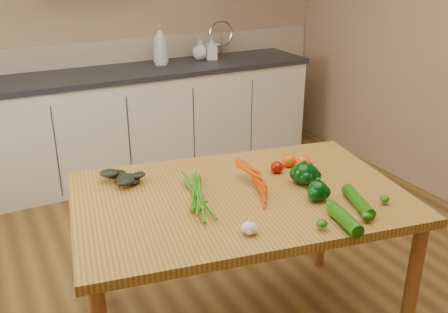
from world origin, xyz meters
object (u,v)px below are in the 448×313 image
pepper_b (310,174)px  leafy_greens (125,174)px  table (239,211)px  carrot_bunch (237,185)px  pepper_a (303,174)px  tomato_a (277,167)px  zucchini_a (358,201)px  garlic_bulb (250,228)px  tomato_b (289,161)px  zucchini_b (345,220)px  soap_bottle_b (212,48)px  tomato_c (303,162)px  pepper_c (318,191)px  soap_bottle_c (200,49)px  soap_bottle_a (160,45)px

pepper_b → leafy_greens: bearing=153.8°
table → carrot_bunch: size_ratio=5.89×
pepper_a → tomato_a: pepper_a is taller
table → zucchini_a: zucchini_a is taller
garlic_bulb → tomato_a: tomato_a is taller
tomato_b → zucchini_b: size_ratio=0.36×
soap_bottle_b → tomato_a: bearing=89.6°
carrot_bunch → tomato_a: (0.28, 0.10, -0.01)m
tomato_c → garlic_bulb: bearing=-142.9°
leafy_greens → tomato_b: 0.81m
pepper_a → zucchini_a: pepper_a is taller
garlic_bulb → zucchini_a: bearing=-2.1°
zucchini_a → pepper_a: bearing=104.5°
pepper_c → garlic_bulb: bearing=-165.1°
table → pepper_b: 0.38m
carrot_bunch → pepper_b: size_ratio=3.19×
soap_bottle_c → pepper_c: size_ratio=1.92×
table → soap_bottle_b: size_ratio=7.96×
pepper_b → tomato_a: size_ratio=1.35×
soap_bottle_c → carrot_bunch: (-0.87, -2.27, -0.16)m
soap_bottle_b → pepper_c: soap_bottle_b is taller
table → tomato_a: 0.32m
soap_bottle_c → zucchini_a: size_ratio=0.72×
soap_bottle_a → tomato_b: soap_bottle_a is taller
carrot_bunch → pepper_b: bearing=-1.1°
table → zucchini_a: bearing=-31.0°
carrot_bunch → garlic_bulb: 0.36m
pepper_b → zucchini_a: (0.04, -0.29, -0.02)m
carrot_bunch → leafy_greens: leafy_greens is taller
tomato_b → tomato_c: 0.07m
leafy_greens → tomato_b: bearing=-12.8°
soap_bottle_c → pepper_c: soap_bottle_c is taller
zucchini_a → garlic_bulb: bearing=177.9°
pepper_a → tomato_b: 0.20m
garlic_bulb → tomato_b: tomato_b is taller
pepper_a → tomato_a: 0.17m
garlic_bulb → pepper_a: (0.45, 0.27, 0.03)m
carrot_bunch → tomato_c: size_ratio=3.84×
leafy_greens → tomato_c: 0.88m
garlic_bulb → pepper_b: 0.55m
zucchini_b → soap_bottle_a: bearing=84.8°
soap_bottle_a → soap_bottle_c: size_ratio=1.87×
tomato_c → pepper_a: bearing=-126.1°
pepper_a → pepper_b: (0.04, -0.00, -0.01)m
leafy_greens → zucchini_a: 1.05m
soap_bottle_a → carrot_bunch: 2.28m
soap_bottle_a → pepper_b: (-0.13, -2.28, -0.23)m
tomato_c → zucchini_a: bearing=-93.9°
soap_bottle_c → zucchini_a: soap_bottle_c is taller
garlic_bulb → pepper_c: 0.42m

